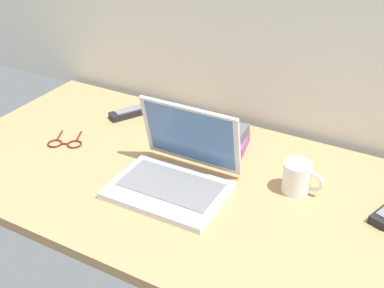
{
  "coord_description": "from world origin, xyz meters",
  "views": [
    {
      "loc": [
        0.51,
        -0.98,
        0.82
      ],
      "look_at": [
        -0.03,
        0.0,
        0.15
      ],
      "focal_mm": 45.27,
      "sensor_mm": 36.0,
      "label": 1
    }
  ],
  "objects_px": {
    "remote_control_near": "(132,112)",
    "book_stack": "(220,137)",
    "laptop": "(176,171)",
    "eyeglasses": "(65,143)",
    "coffee_mug": "(298,177)"
  },
  "relations": [
    {
      "from": "remote_control_near",
      "to": "book_stack",
      "type": "distance_m",
      "value": 0.37
    },
    {
      "from": "laptop",
      "to": "eyeglasses",
      "type": "bearing_deg",
      "value": 177.5
    },
    {
      "from": "eyeglasses",
      "to": "book_stack",
      "type": "relative_size",
      "value": 0.7
    },
    {
      "from": "coffee_mug",
      "to": "book_stack",
      "type": "height_order",
      "value": "coffee_mug"
    },
    {
      "from": "laptop",
      "to": "eyeglasses",
      "type": "xyz_separation_m",
      "value": [
        -0.42,
        0.02,
        -0.04
      ]
    },
    {
      "from": "book_stack",
      "to": "remote_control_near",
      "type": "bearing_deg",
      "value": 173.79
    },
    {
      "from": "laptop",
      "to": "eyeglasses",
      "type": "relative_size",
      "value": 2.37
    },
    {
      "from": "eyeglasses",
      "to": "remote_control_near",
      "type": "bearing_deg",
      "value": 75.04
    },
    {
      "from": "laptop",
      "to": "remote_control_near",
      "type": "relative_size",
      "value": 1.94
    },
    {
      "from": "laptop",
      "to": "remote_control_near",
      "type": "bearing_deg",
      "value": 140.65
    },
    {
      "from": "remote_control_near",
      "to": "eyeglasses",
      "type": "xyz_separation_m",
      "value": [
        -0.07,
        -0.27,
        -0.01
      ]
    },
    {
      "from": "coffee_mug",
      "to": "book_stack",
      "type": "bearing_deg",
      "value": 158.69
    },
    {
      "from": "coffee_mug",
      "to": "remote_control_near",
      "type": "height_order",
      "value": "coffee_mug"
    },
    {
      "from": "coffee_mug",
      "to": "eyeglasses",
      "type": "distance_m",
      "value": 0.74
    },
    {
      "from": "coffee_mug",
      "to": "eyeglasses",
      "type": "bearing_deg",
      "value": -170.9
    }
  ]
}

